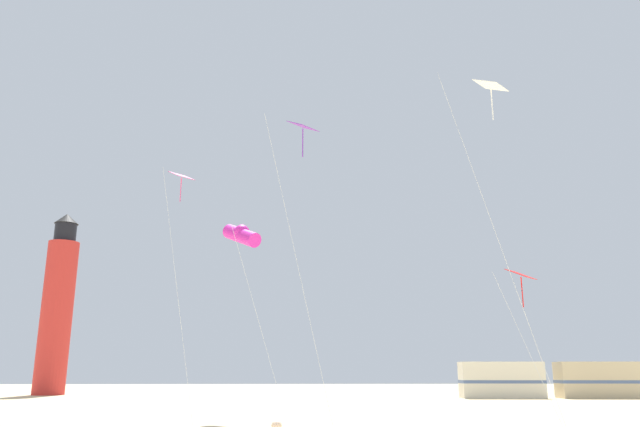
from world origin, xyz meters
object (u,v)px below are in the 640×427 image
at_px(kite_diamond_white, 491,99).
at_px(kite_diamond_violet, 302,138).
at_px(kite_diamond_rainbow, 181,185).
at_px(rv_van_tan, 599,380).
at_px(lighthouse_distant, 57,307).
at_px(kite_diamond_scarlet, 521,279).
at_px(kite_tube_magenta, 242,235).
at_px(rv_van_cream, 501,380).

height_order(kite_diamond_white, kite_diamond_violet, kite_diamond_white).
relative_size(kite_diamond_rainbow, rv_van_tan, 1.62).
height_order(lighthouse_distant, rv_van_tan, lighthouse_distant).
xyz_separation_m(kite_diamond_white, kite_diamond_scarlet, (1.93, 3.90, -5.28)).
distance_m(kite_tube_magenta, rv_van_cream, 29.41).
bearing_deg(kite_tube_magenta, lighthouse_distant, 123.89).
bearing_deg(rv_van_tan, kite_tube_magenta, -137.88).
xyz_separation_m(kite_diamond_white, rv_van_tan, (17.73, 31.41, -9.19)).
relative_size(kite_diamond_white, kite_diamond_scarlet, 1.99).
height_order(kite_diamond_white, kite_diamond_rainbow, kite_diamond_white).
relative_size(kite_diamond_scarlet, kite_diamond_rainbow, 0.53).
relative_size(kite_diamond_scarlet, lighthouse_distant, 0.34).
relative_size(lighthouse_distant, rv_van_tan, 2.55).
distance_m(kite_diamond_white, kite_diamond_violet, 6.72).
bearing_deg(kite_diamond_scarlet, kite_tube_magenta, 149.07).
relative_size(kite_tube_magenta, lighthouse_distant, 0.54).
bearing_deg(lighthouse_distant, kite_diamond_white, -54.24).
relative_size(kite_diamond_white, rv_van_cream, 1.72).
bearing_deg(kite_diamond_scarlet, kite_diamond_rainbow, 163.38).
bearing_deg(lighthouse_distant, kite_diamond_violet, -58.59).
bearing_deg(rv_van_tan, kite_diamond_white, -115.58).
height_order(kite_diamond_violet, kite_diamond_scarlet, kite_diamond_violet).
relative_size(kite_diamond_white, kite_tube_magenta, 1.25).
bearing_deg(kite_diamond_white, rv_van_tan, 60.56).
relative_size(kite_diamond_violet, lighthouse_distant, 0.65).
xyz_separation_m(rv_van_cream, rv_van_tan, (7.72, -0.42, 0.00)).
height_order(kite_diamond_violet, rv_van_cream, kite_diamond_violet).
xyz_separation_m(kite_tube_magenta, rv_van_tan, (26.64, 21.01, -6.93)).
distance_m(kite_diamond_rainbow, rv_van_cream, 33.24).
bearing_deg(kite_diamond_scarlet, kite_diamond_white, -116.29).
height_order(kite_diamond_white, rv_van_tan, kite_diamond_white).
bearing_deg(rv_van_cream, kite_diamond_violet, -115.09).
bearing_deg(rv_van_cream, kite_tube_magenta, -127.50).
height_order(kite_diamond_rainbow, kite_tube_magenta, kite_diamond_rainbow).
distance_m(kite_diamond_violet, rv_van_cream, 34.32).
bearing_deg(kite_tube_magenta, kite_diamond_scarlet, -30.93).
bearing_deg(kite_tube_magenta, kite_diamond_white, -49.40).
distance_m(kite_diamond_white, kite_diamond_rainbow, 13.86).
bearing_deg(rv_van_cream, rv_van_tan, 0.84).
distance_m(kite_tube_magenta, rv_van_tan, 34.63).
bearing_deg(kite_tube_magenta, rv_van_tan, 38.26).
xyz_separation_m(kite_diamond_scarlet, rv_van_cream, (8.07, 27.92, -3.91)).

